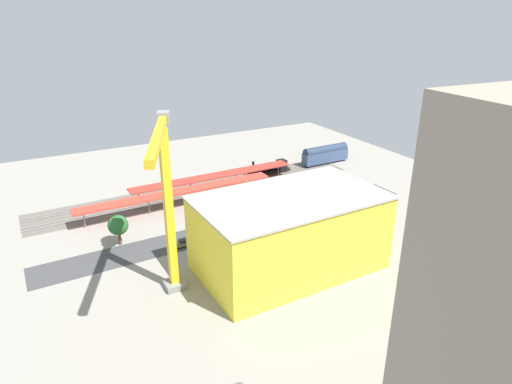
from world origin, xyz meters
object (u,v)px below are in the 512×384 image
(construction_building, at_px, (289,234))
(street_tree_0, at_px, (327,178))
(locomotive, at_px, (270,168))
(box_truck_0, at_px, (284,224))
(traffic_light, at_px, (278,191))
(parked_car_4, at_px, (184,243))
(street_tree_1, at_px, (118,225))
(platform_canopy_far, at_px, (214,176))
(parked_car_1, at_px, (269,223))
(street_tree_2, at_px, (258,193))
(street_tree_3, at_px, (225,198))
(box_truck_1, at_px, (306,214))
(platform_canopy_near, at_px, (178,192))
(street_tree_4, at_px, (249,194))
(parked_car_2, at_px, (239,229))
(parked_car_3, at_px, (214,237))
(tower_crane, at_px, (167,197))
(parked_car_0, at_px, (292,217))

(construction_building, bearing_deg, street_tree_0, -139.22)
(locomotive, bearing_deg, street_tree_0, 102.27)
(box_truck_0, height_order, traffic_light, traffic_light)
(parked_car_4, distance_m, street_tree_1, 14.56)
(platform_canopy_far, bearing_deg, traffic_light, 112.76)
(street_tree_0, bearing_deg, box_truck_0, 29.76)
(parked_car_1, relative_size, box_truck_0, 0.52)
(parked_car_1, distance_m, street_tree_2, 9.52)
(locomotive, height_order, street_tree_3, street_tree_3)
(parked_car_1, distance_m, box_truck_1, 9.38)
(street_tree_1, bearing_deg, platform_canopy_near, -144.19)
(construction_building, relative_size, street_tree_2, 4.45)
(street_tree_4, bearing_deg, street_tree_0, 179.77)
(parked_car_2, height_order, box_truck_1, box_truck_1)
(parked_car_3, bearing_deg, box_truck_0, 168.99)
(parked_car_3, bearing_deg, traffic_light, -159.48)
(tower_crane, bearing_deg, box_truck_0, -158.09)
(locomotive, relative_size, tower_crane, 0.46)
(platform_canopy_near, distance_m, traffic_light, 25.50)
(parked_car_1, height_order, parked_car_4, parked_car_1)
(street_tree_2, bearing_deg, construction_building, 74.59)
(street_tree_0, height_order, street_tree_2, street_tree_0)
(parked_car_3, relative_size, box_truck_1, 0.49)
(locomotive, distance_m, parked_car_4, 50.07)
(street_tree_3, bearing_deg, parked_car_4, 32.09)
(tower_crane, height_order, street_tree_3, tower_crane)
(parked_car_1, xyz_separation_m, box_truck_0, (-1.86, 3.49, 0.82))
(locomotive, height_order, street_tree_2, street_tree_2)
(locomotive, bearing_deg, street_tree_4, 50.17)
(platform_canopy_far, height_order, tower_crane, tower_crane)
(street_tree_4, bearing_deg, parked_car_2, 50.62)
(street_tree_3, bearing_deg, street_tree_2, 175.65)
(box_truck_1, height_order, street_tree_0, street_tree_0)
(platform_canopy_near, relative_size, box_truck_1, 5.74)
(box_truck_1, height_order, street_tree_1, street_tree_1)
(parked_car_3, bearing_deg, street_tree_2, -150.92)
(street_tree_2, height_order, traffic_light, street_tree_2)
(tower_crane, bearing_deg, street_tree_0, -154.72)
(parked_car_1, relative_size, street_tree_1, 0.63)
(parked_car_0, xyz_separation_m, street_tree_2, (4.97, -8.33, 4.44))
(street_tree_3, bearing_deg, street_tree_0, 179.53)
(box_truck_0, relative_size, street_tree_0, 1.02)
(parked_car_3, relative_size, street_tree_3, 0.58)
(parked_car_2, bearing_deg, locomotive, -129.71)
(construction_building, bearing_deg, platform_canopy_near, -77.31)
(traffic_light, bearing_deg, box_truck_1, 104.23)
(parked_car_2, xyz_separation_m, tower_crane, (20.85, 16.00, 18.04))
(traffic_light, bearing_deg, tower_crane, 33.23)
(parked_car_2, xyz_separation_m, construction_building, (-2.07, 17.84, 6.59))
(platform_canopy_far, xyz_separation_m, parked_car_0, (-8.35, 28.23, -3.01))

